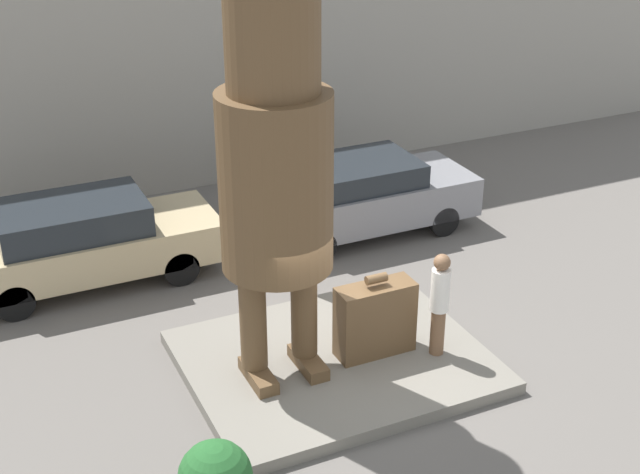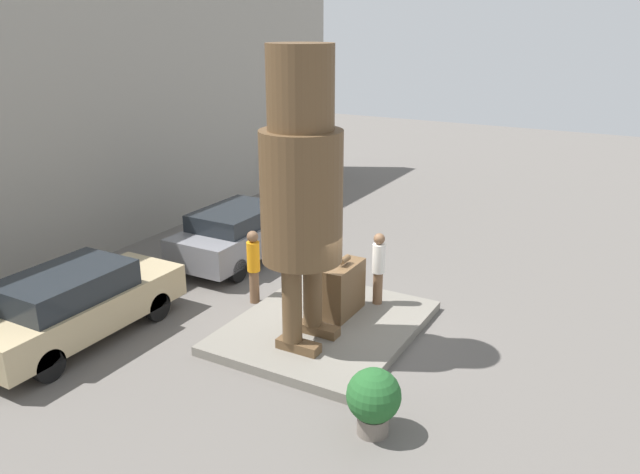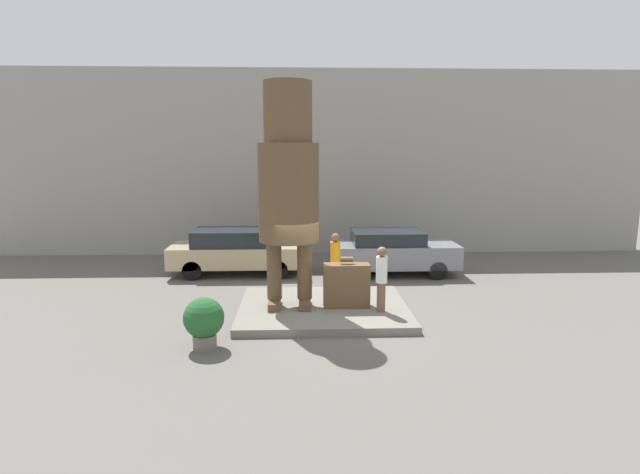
% 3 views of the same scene
% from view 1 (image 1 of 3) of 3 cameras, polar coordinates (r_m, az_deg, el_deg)
% --- Properties ---
extents(ground_plane, '(60.00, 60.00, 0.00)m').
position_cam_1_polar(ground_plane, '(13.95, 0.95, -8.30)').
color(ground_plane, '#605B56').
extents(pedestal, '(4.49, 3.67, 0.20)m').
position_cam_1_polar(pedestal, '(13.89, 0.95, -7.96)').
color(pedestal, slate).
rests_on(pedestal, ground_plane).
extents(building_backdrop, '(28.00, 0.60, 7.56)m').
position_cam_1_polar(building_backdrop, '(19.53, -9.67, 13.61)').
color(building_backdrop, gray).
rests_on(building_backdrop, ground_plane).
extents(statue_figure, '(1.58, 1.58, 5.83)m').
position_cam_1_polar(statue_figure, '(11.95, -2.89, 5.12)').
color(statue_figure, brown).
rests_on(statue_figure, pedestal).
extents(giant_suitcase, '(1.22, 0.47, 1.36)m').
position_cam_1_polar(giant_suitcase, '(13.65, 3.54, -5.26)').
color(giant_suitcase, brown).
rests_on(giant_suitcase, pedestal).
extents(tourist, '(0.29, 0.29, 1.70)m').
position_cam_1_polar(tourist, '(13.55, 7.66, -4.03)').
color(tourist, brown).
rests_on(tourist, pedestal).
extents(parked_car_tan, '(4.66, 1.80, 1.60)m').
position_cam_1_polar(parked_car_tan, '(16.44, -14.85, -0.20)').
color(parked_car_tan, tan).
rests_on(parked_car_tan, ground_plane).
extents(parked_car_grey, '(4.42, 1.85, 1.55)m').
position_cam_1_polar(parked_car_grey, '(17.83, 2.73, 2.74)').
color(parked_car_grey, gray).
rests_on(parked_car_grey, ground_plane).
extents(worker_hivis, '(0.31, 0.31, 1.80)m').
position_cam_1_polar(worker_hivis, '(15.33, -0.99, -0.64)').
color(worker_hivis, brown).
rests_on(worker_hivis, ground_plane).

